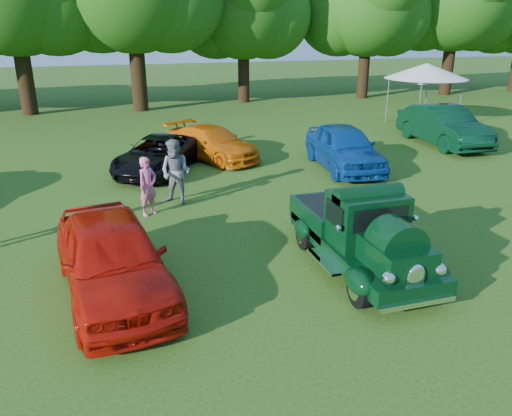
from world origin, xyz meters
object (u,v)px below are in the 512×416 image
object	(u,v)px
hero_pickup	(360,234)
spectator_grey	(176,172)
red_convertible	(112,257)
back_car_black	(158,155)
spectator_pink	(148,186)
canopy_tent	(426,71)
back_car_orange	(212,143)
back_car_green	(443,126)
back_car_blue	(344,147)

from	to	relation	value
hero_pickup	spectator_grey	bearing A→B (deg)	121.37
red_convertible	spectator_grey	bearing A→B (deg)	60.31
back_car_black	spectator_pink	xyz separation A→B (m)	(-0.75, -4.31, 0.20)
red_convertible	canopy_tent	size ratio (longest dim) A/B	1.03
canopy_tent	back_car_orange	bearing A→B (deg)	-162.94
hero_pickup	red_convertible	xyz separation A→B (m)	(-5.22, 0.33, 0.03)
back_car_black	back_car_orange	world-z (taller)	back_car_orange
hero_pickup	back_car_green	bearing A→B (deg)	46.08
back_car_blue	back_car_green	xyz separation A→B (m)	(5.89, 2.16, 0.04)
back_car_green	back_car_orange	bearing A→B (deg)	-179.74
back_car_green	canopy_tent	world-z (taller)	canopy_tent
spectator_pink	back_car_black	bearing A→B (deg)	42.90
spectator_pink	canopy_tent	xyz separation A→B (m)	(15.15, 9.24, 1.91)
back_car_orange	spectator_grey	bearing A→B (deg)	-142.13
back_car_black	back_car_blue	xyz separation A→B (m)	(6.62, -1.58, 0.17)
back_car_green	back_car_blue	bearing A→B (deg)	-156.10
hero_pickup	back_car_black	xyz separation A→B (m)	(-3.36, 8.92, -0.14)
back_car_blue	hero_pickup	bearing A→B (deg)	-107.78
back_car_blue	spectator_pink	distance (m)	7.86
back_car_black	back_car_orange	size ratio (longest dim) A/B	1.03
hero_pickup	spectator_grey	size ratio (longest dim) A/B	2.34
spectator_grey	hero_pickup	bearing A→B (deg)	-20.86
back_car_green	spectator_grey	world-z (taller)	spectator_grey
back_car_black	back_car_orange	distance (m)	2.57
red_convertible	back_car_orange	world-z (taller)	red_convertible
spectator_pink	canopy_tent	size ratio (longest dim) A/B	0.36
spectator_pink	back_car_orange	bearing A→B (deg)	24.09
back_car_orange	back_car_blue	world-z (taller)	back_car_blue
red_convertible	back_car_blue	xyz separation A→B (m)	(8.48, 7.01, 0.00)
back_car_green	spectator_grey	xyz separation A→B (m)	(-12.38, -4.20, 0.12)
hero_pickup	spectator_grey	xyz separation A→B (m)	(-3.23, 5.30, 0.20)
red_convertible	back_car_blue	size ratio (longest dim) A/B	1.00
red_convertible	back_car_blue	distance (m)	11.00
red_convertible	back_car_orange	xyz separation A→B (m)	(4.12, 9.79, -0.16)
hero_pickup	red_convertible	world-z (taller)	hero_pickup
spectator_grey	back_car_green	bearing A→B (deg)	56.52
red_convertible	hero_pickup	bearing A→B (deg)	-11.53
hero_pickup	back_car_orange	distance (m)	10.18
red_convertible	back_car_orange	size ratio (longest dim) A/B	1.07
back_car_green	spectator_grey	size ratio (longest dim) A/B	2.66
spectator_grey	spectator_pink	bearing A→B (deg)	-104.30
back_car_orange	back_car_blue	size ratio (longest dim) A/B	0.93
back_car_blue	back_car_green	bearing A→B (deg)	26.33
back_car_green	spectator_pink	bearing A→B (deg)	-156.02
back_car_orange	back_car_green	distance (m)	10.27
back_car_black	red_convertible	bearing A→B (deg)	-73.75
spectator_grey	canopy_tent	bearing A→B (deg)	68.69
spectator_grey	back_car_orange	bearing A→B (deg)	103.91
back_car_green	canopy_tent	size ratio (longest dim) A/B	1.13
back_car_green	spectator_pink	xyz separation A→B (m)	(-13.27, -4.89, -0.02)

